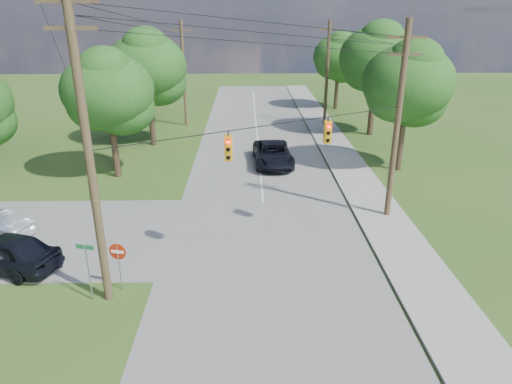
{
  "coord_description": "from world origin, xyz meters",
  "views": [
    {
      "loc": [
        1.02,
        -15.25,
        10.85
      ],
      "look_at": [
        1.45,
        5.0,
        2.73
      ],
      "focal_mm": 32.0,
      "sensor_mm": 36.0,
      "label": 1
    }
  ],
  "objects_px": {
    "pole_sw": "(88,150)",
    "pole_north_w": "(184,73)",
    "pole_north_e": "(327,73)",
    "do_not_enter_sign": "(118,256)",
    "car_main_north": "(273,154)",
    "car_cross_dark": "(5,252)",
    "pole_ne": "(398,121)"
  },
  "relations": [
    {
      "from": "pole_north_e",
      "to": "car_main_north",
      "type": "height_order",
      "value": "pole_north_e"
    },
    {
      "from": "pole_north_e",
      "to": "pole_north_w",
      "type": "bearing_deg",
      "value": 180.0
    },
    {
      "from": "pole_north_e",
      "to": "car_main_north",
      "type": "xyz_separation_m",
      "value": [
        -5.92,
        -12.64,
        -4.28
      ]
    },
    {
      "from": "pole_north_w",
      "to": "do_not_enter_sign",
      "type": "height_order",
      "value": "pole_north_w"
    },
    {
      "from": "pole_sw",
      "to": "pole_north_e",
      "type": "height_order",
      "value": "pole_sw"
    },
    {
      "from": "pole_sw",
      "to": "pole_ne",
      "type": "xyz_separation_m",
      "value": [
        13.5,
        7.6,
        -0.76
      ]
    },
    {
      "from": "pole_north_e",
      "to": "pole_north_w",
      "type": "distance_m",
      "value": 13.9
    },
    {
      "from": "pole_north_e",
      "to": "car_main_north",
      "type": "distance_m",
      "value": 14.6
    },
    {
      "from": "car_cross_dark",
      "to": "pole_north_e",
      "type": "bearing_deg",
      "value": 164.25
    },
    {
      "from": "pole_north_w",
      "to": "car_cross_dark",
      "type": "xyz_separation_m",
      "value": [
        -4.71,
        -27.3,
        -4.25
      ]
    },
    {
      "from": "car_cross_dark",
      "to": "pole_ne",
      "type": "bearing_deg",
      "value": 124.43
    },
    {
      "from": "pole_sw",
      "to": "pole_north_w",
      "type": "bearing_deg",
      "value": 90.77
    },
    {
      "from": "pole_ne",
      "to": "car_main_north",
      "type": "height_order",
      "value": "pole_ne"
    },
    {
      "from": "pole_ne",
      "to": "car_cross_dark",
      "type": "height_order",
      "value": "pole_ne"
    },
    {
      "from": "do_not_enter_sign",
      "to": "pole_north_w",
      "type": "bearing_deg",
      "value": 102.49
    },
    {
      "from": "pole_ne",
      "to": "pole_sw",
      "type": "bearing_deg",
      "value": -150.62
    },
    {
      "from": "car_cross_dark",
      "to": "car_main_north",
      "type": "xyz_separation_m",
      "value": [
        12.69,
        14.66,
        -0.03
      ]
    },
    {
      "from": "car_main_north",
      "to": "pole_north_w",
      "type": "bearing_deg",
      "value": 119.37
    },
    {
      "from": "do_not_enter_sign",
      "to": "car_main_north",
      "type": "bearing_deg",
      "value": 77.19
    },
    {
      "from": "pole_north_e",
      "to": "do_not_enter_sign",
      "type": "distance_m",
      "value": 32.03
    },
    {
      "from": "pole_north_e",
      "to": "car_main_north",
      "type": "bearing_deg",
      "value": -115.08
    },
    {
      "from": "pole_sw",
      "to": "pole_ne",
      "type": "height_order",
      "value": "pole_sw"
    },
    {
      "from": "car_cross_dark",
      "to": "do_not_enter_sign",
      "type": "distance_m",
      "value": 5.79
    },
    {
      "from": "car_main_north",
      "to": "car_cross_dark",
      "type": "bearing_deg",
      "value": -133.79
    },
    {
      "from": "pole_north_e",
      "to": "car_cross_dark",
      "type": "xyz_separation_m",
      "value": [
        -18.61,
        -27.3,
        -4.25
      ]
    },
    {
      "from": "pole_sw",
      "to": "pole_north_w",
      "type": "distance_m",
      "value": 29.62
    },
    {
      "from": "pole_sw",
      "to": "pole_north_w",
      "type": "height_order",
      "value": "pole_sw"
    },
    {
      "from": "pole_ne",
      "to": "pole_north_w",
      "type": "xyz_separation_m",
      "value": [
        -13.9,
        22.0,
        -0.34
      ]
    },
    {
      "from": "pole_north_e",
      "to": "pole_ne",
      "type": "bearing_deg",
      "value": -90.0
    },
    {
      "from": "pole_sw",
      "to": "pole_north_w",
      "type": "relative_size",
      "value": 1.2
    },
    {
      "from": "pole_sw",
      "to": "pole_north_e",
      "type": "relative_size",
      "value": 1.2
    },
    {
      "from": "car_cross_dark",
      "to": "car_main_north",
      "type": "height_order",
      "value": "car_cross_dark"
    }
  ]
}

